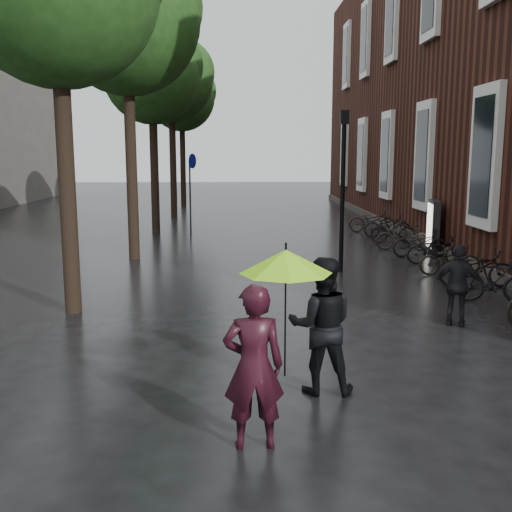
{
  "coord_description": "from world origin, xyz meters",
  "views": [
    {
      "loc": [
        -0.86,
        -4.59,
        3.11
      ],
      "look_at": [
        -0.51,
        6.29,
        1.23
      ],
      "focal_mm": 42.0,
      "sensor_mm": 36.0,
      "label": 1
    }
  ],
  "objects_px": {
    "person_black": "(321,325)",
    "pedestrian_walking": "(458,286)",
    "lamp_post": "(343,175)",
    "ad_lightbox": "(433,227)",
    "parked_bicycles": "(422,244)",
    "person_burgundy": "(254,367)"
  },
  "relations": [
    {
      "from": "person_black",
      "to": "pedestrian_walking",
      "type": "xyz_separation_m",
      "value": [
        2.9,
        2.96,
        -0.16
      ]
    },
    {
      "from": "lamp_post",
      "to": "ad_lightbox",
      "type": "bearing_deg",
      "value": 39.63
    },
    {
      "from": "pedestrian_walking",
      "to": "parked_bicycles",
      "type": "height_order",
      "value": "pedestrian_walking"
    },
    {
      "from": "parked_bicycles",
      "to": "lamp_post",
      "type": "distance_m",
      "value": 3.87
    },
    {
      "from": "person_burgundy",
      "to": "pedestrian_walking",
      "type": "distance_m",
      "value": 5.86
    },
    {
      "from": "person_burgundy",
      "to": "ad_lightbox",
      "type": "distance_m",
      "value": 13.66
    },
    {
      "from": "parked_bicycles",
      "to": "ad_lightbox",
      "type": "xyz_separation_m",
      "value": [
        0.63,
        0.98,
        0.38
      ]
    },
    {
      "from": "person_black",
      "to": "parked_bicycles",
      "type": "distance_m",
      "value": 10.79
    },
    {
      "from": "ad_lightbox",
      "to": "person_burgundy",
      "type": "bearing_deg",
      "value": -105.73
    },
    {
      "from": "person_black",
      "to": "lamp_post",
      "type": "relative_size",
      "value": 0.43
    },
    {
      "from": "person_burgundy",
      "to": "parked_bicycles",
      "type": "bearing_deg",
      "value": -118.31
    },
    {
      "from": "pedestrian_walking",
      "to": "lamp_post",
      "type": "xyz_separation_m",
      "value": [
        -1.24,
        5.09,
        1.79
      ]
    },
    {
      "from": "person_black",
      "to": "ad_lightbox",
      "type": "relative_size",
      "value": 1.09
    },
    {
      "from": "parked_bicycles",
      "to": "person_burgundy",
      "type": "bearing_deg",
      "value": -115.12
    },
    {
      "from": "person_black",
      "to": "pedestrian_walking",
      "type": "height_order",
      "value": "person_black"
    },
    {
      "from": "parked_bicycles",
      "to": "lamp_post",
      "type": "xyz_separation_m",
      "value": [
        -2.72,
        -1.8,
        2.08
      ]
    },
    {
      "from": "person_black",
      "to": "person_burgundy",
      "type": "bearing_deg",
      "value": 62.0
    },
    {
      "from": "person_burgundy",
      "to": "person_black",
      "type": "xyz_separation_m",
      "value": [
        0.92,
        1.47,
        0.01
      ]
    },
    {
      "from": "parked_bicycles",
      "to": "ad_lightbox",
      "type": "distance_m",
      "value": 1.23
    },
    {
      "from": "person_black",
      "to": "parked_bicycles",
      "type": "relative_size",
      "value": 0.13
    },
    {
      "from": "person_burgundy",
      "to": "parked_bicycles",
      "type": "height_order",
      "value": "person_burgundy"
    },
    {
      "from": "person_black",
      "to": "ad_lightbox",
      "type": "xyz_separation_m",
      "value": [
        5.02,
        10.83,
        -0.07
      ]
    }
  ]
}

